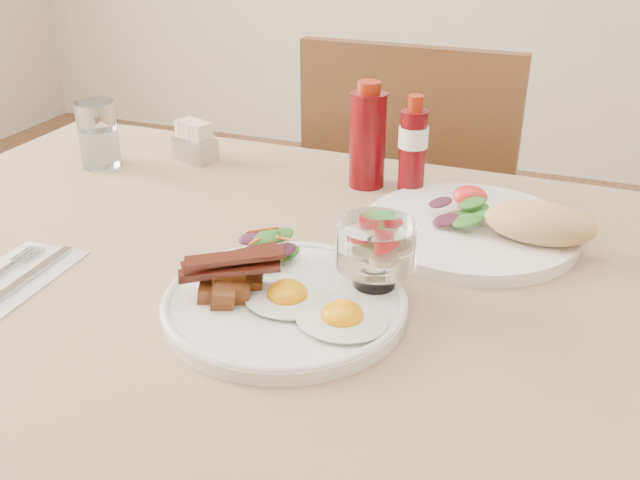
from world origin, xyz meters
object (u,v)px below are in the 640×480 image
Objects in this scene: chair_far at (414,224)px; hot_sauce_bottle at (413,149)px; main_plate at (285,304)px; ketchup_bottle at (368,138)px; sugar_caddy at (195,144)px; table at (294,331)px; water_glass at (99,138)px; fruit_cup at (376,245)px; second_plate at (487,226)px.

chair_far is 0.49m from hot_sauce_bottle.
ketchup_bottle reaches higher than main_plate.
sugar_caddy reaches higher than main_plate.
hot_sauce_bottle is at bearing -12.03° from ketchup_bottle.
ketchup_bottle is (-0.03, 0.40, 0.07)m from main_plate.
main_plate reaches higher than table.
water_glass is (-0.53, -0.06, -0.03)m from hot_sauce_bottle.
water_glass is at bearing 146.77° from main_plate.
chair_far is at bearing 92.05° from main_plate.
chair_far is at bearing 99.38° from fruit_cup.
second_plate is at bearing -4.15° from water_glass.
table is at bearing 107.18° from main_plate.
fruit_cup is (0.11, -0.02, 0.16)m from table.
main_plate is 0.88× the size of second_plate.
hot_sauce_bottle is at bearing 6.72° from water_glass.
ketchup_bottle reaches higher than second_plate.
hot_sauce_bottle reaches higher than water_glass.
chair_far reaches higher than fruit_cup.
ketchup_bottle is at bearing 94.16° from main_plate.
main_plate is at bearing -72.82° from table.
chair_far is at bearing 90.00° from table.
chair_far reaches higher than sugar_caddy.
fruit_cup is at bearing -70.70° from ketchup_bottle.
main_plate is 0.12m from fruit_cup.
fruit_cup is 0.30× the size of second_plate.
chair_far is (0.00, 0.66, -0.14)m from table.
hot_sauce_bottle is (-0.14, 0.11, 0.06)m from second_plate.
hot_sauce_bottle is (0.05, 0.38, 0.07)m from main_plate.
table is 4.20× the size of second_plate.
water_glass is (-0.14, -0.08, 0.02)m from sugar_caddy.
second_plate reaches higher than table.
hot_sauce_bottle is at bearing 140.73° from second_plate.
ketchup_bottle is (-0.00, -0.35, 0.31)m from chair_far.
water_glass is (-0.67, 0.05, 0.03)m from second_plate.
ketchup_bottle is at bearing 9.87° from water_glass.
hot_sauce_bottle reaches higher than sugar_caddy.
main_plate is 0.39m from hot_sauce_bottle.
second_plate is (0.10, 0.20, -0.05)m from fruit_cup.
sugar_caddy is (-0.34, 0.40, 0.02)m from main_plate.
sugar_caddy is (-0.39, 0.02, -0.05)m from hot_sauce_bottle.
water_glass reaches higher than table.
second_plate is at bearing 63.93° from fruit_cup.
sugar_caddy is at bearing 142.57° from fruit_cup.
hot_sauce_bottle is 1.42× the size of water_glass.
main_plate is at bearing -97.26° from hot_sauce_bottle.
hot_sauce_bottle is at bearing 96.91° from fruit_cup.
main_plate is at bearing -29.91° from sugar_caddy.
chair_far is 2.94× the size of second_plate.
table is 14.14× the size of fruit_cup.
chair_far reaches higher than table.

